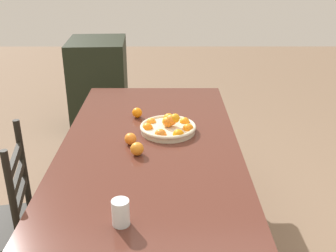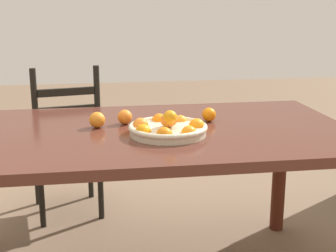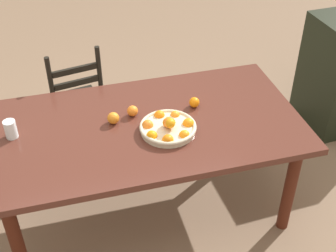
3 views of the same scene
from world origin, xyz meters
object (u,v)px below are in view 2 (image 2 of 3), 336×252
at_px(chair_near_window, 67,148).
at_px(orange_loose_0, 97,120).
at_px(orange_loose_1, 209,115).
at_px(fruit_bowl, 168,128).
at_px(dining_table, 140,147).
at_px(orange_loose_2, 125,117).

xyz_separation_m(chair_near_window, orange_loose_0, (0.20, -0.75, 0.36)).
bearing_deg(orange_loose_1, fruit_bowl, -138.26).
bearing_deg(fruit_bowl, dining_table, 136.68).
xyz_separation_m(dining_table, chair_near_window, (-0.39, 0.81, -0.24)).
distance_m(chair_near_window, orange_loose_0, 0.85).
relative_size(chair_near_window, fruit_bowl, 2.78).
relative_size(fruit_bowl, orange_loose_0, 4.69).
distance_m(orange_loose_0, orange_loose_2, 0.14).
bearing_deg(dining_table, orange_loose_0, 161.10).
bearing_deg(orange_loose_1, orange_loose_2, 178.61).
distance_m(fruit_bowl, orange_loose_0, 0.36).
height_order(chair_near_window, orange_loose_2, chair_near_window).
relative_size(orange_loose_1, orange_loose_2, 0.97).
bearing_deg(orange_loose_1, orange_loose_0, -176.08).
bearing_deg(orange_loose_0, chair_near_window, 104.73).
xyz_separation_m(chair_near_window, orange_loose_1, (0.74, -0.71, 0.36)).
height_order(dining_table, orange_loose_0, orange_loose_0).
relative_size(dining_table, chair_near_window, 2.02).
bearing_deg(orange_loose_0, orange_loose_2, 19.65).
xyz_separation_m(dining_table, orange_loose_0, (-0.19, 0.07, 0.12)).
bearing_deg(orange_loose_0, orange_loose_1, 3.92).
xyz_separation_m(orange_loose_1, orange_loose_2, (-0.41, 0.01, 0.00)).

